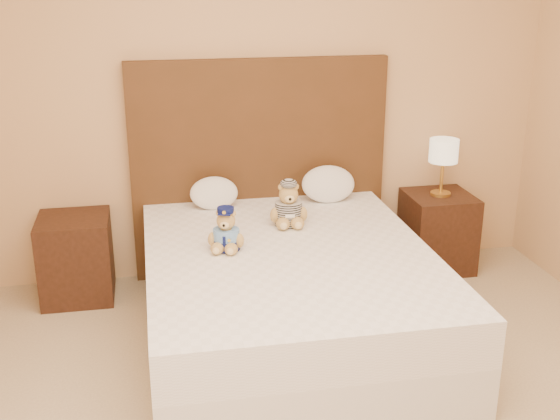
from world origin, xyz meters
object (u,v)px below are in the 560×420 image
object	(u,v)px
lamp	(444,154)
teddy_police	(226,229)
pillow_right	(328,182)
nightstand_right	(437,231)
pillow_left	(214,192)
nightstand_left	(76,258)
teddy_prisoner	(288,204)
bed	(289,295)

from	to	relation	value
lamp	teddy_police	world-z (taller)	lamp
lamp	pillow_right	size ratio (longest dim) A/B	1.09
nightstand_right	teddy_police	distance (m)	1.79
pillow_left	nightstand_left	bearing A→B (deg)	-178.12
pillow_right	teddy_prisoner	bearing A→B (deg)	-131.11
nightstand_right	teddy_police	size ratio (longest dim) A/B	2.20
pillow_left	pillow_right	xyz separation A→B (m)	(0.78, 0.00, 0.02)
nightstand_right	teddy_prisoner	bearing A→B (deg)	-161.77
bed	nightstand_right	world-z (taller)	same
teddy_police	pillow_right	bearing A→B (deg)	60.61
bed	lamp	world-z (taller)	lamp
bed	lamp	bearing A→B (deg)	32.62
nightstand_left	pillow_left	xyz separation A→B (m)	(0.91, 0.03, 0.39)
nightstand_left	teddy_police	xyz separation A→B (m)	(0.90, -0.71, 0.40)
bed	nightstand_right	bearing A→B (deg)	32.62
nightstand_left	pillow_right	distance (m)	1.74
nightstand_left	lamp	xyz separation A→B (m)	(2.50, 0.00, 0.57)
nightstand_left	bed	bearing A→B (deg)	-32.62
bed	teddy_prisoner	size ratio (longest dim) A/B	7.31
pillow_right	pillow_left	bearing A→B (deg)	180.00
teddy_prisoner	pillow_left	size ratio (longest dim) A/B	0.86
bed	pillow_left	world-z (taller)	pillow_left
teddy_police	teddy_prisoner	distance (m)	0.54
nightstand_left	teddy_prisoner	size ratio (longest dim) A/B	2.01
nightstand_right	teddy_prisoner	size ratio (longest dim) A/B	2.01
bed	nightstand_left	xyz separation A→B (m)	(-1.25, 0.80, -0.00)
nightstand_right	pillow_left	xyz separation A→B (m)	(-1.59, 0.03, 0.39)
lamp	teddy_prisoner	size ratio (longest dim) A/B	1.46
teddy_prisoner	pillow_right	distance (m)	0.55
nightstand_right	lamp	world-z (taller)	lamp
lamp	pillow_left	xyz separation A→B (m)	(-1.59, 0.03, -0.19)
bed	teddy_police	xyz separation A→B (m)	(-0.35, 0.09, 0.40)
bed	nightstand_right	xyz separation A→B (m)	(1.25, 0.80, -0.00)
lamp	pillow_left	world-z (taller)	lamp
lamp	pillow_left	bearing A→B (deg)	178.92
nightstand_right	teddy_police	world-z (taller)	teddy_police
bed	teddy_police	world-z (taller)	teddy_police
teddy_police	pillow_right	world-z (taller)	pillow_right
teddy_police	pillow_left	xyz separation A→B (m)	(0.01, 0.74, -0.01)
nightstand_right	lamp	size ratio (longest dim) A/B	1.38
nightstand_right	pillow_left	bearing A→B (deg)	178.92
teddy_prisoner	pillow_left	bearing A→B (deg)	139.18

